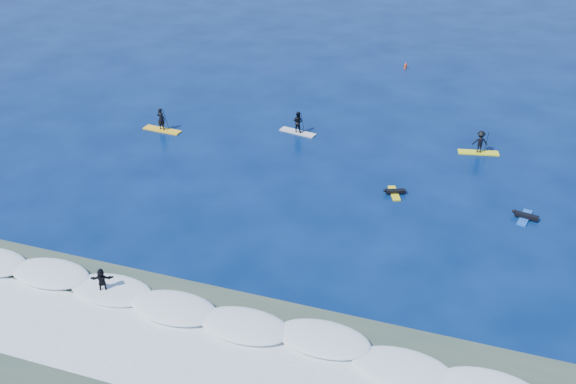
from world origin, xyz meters
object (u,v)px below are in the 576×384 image
(sup_paddler_left, at_px, (161,122))
(prone_paddler_far, at_px, (525,217))
(sup_paddler_right, at_px, (480,143))
(prone_paddler_near, at_px, (394,192))
(wave_surfer, at_px, (102,281))
(marker_buoy, at_px, (406,66))
(sup_paddler_center, at_px, (298,124))

(sup_paddler_left, distance_m, prone_paddler_far, 29.08)
(sup_paddler_right, distance_m, prone_paddler_near, 9.69)
(wave_surfer, xyz_separation_m, marker_buoy, (9.53, 41.50, -0.53))
(sup_paddler_left, height_order, sup_paddler_center, sup_paddler_left)
(sup_paddler_left, distance_m, sup_paddler_center, 11.24)
(prone_paddler_far, relative_size, marker_buoy, 3.23)
(sup_paddler_right, relative_size, marker_buoy, 4.63)
(sup_paddler_left, xyz_separation_m, sup_paddler_center, (10.80, 3.12, 0.08))
(prone_paddler_near, bearing_deg, wave_surfer, 118.64)
(prone_paddler_near, relative_size, prone_paddler_far, 0.91)
(prone_paddler_near, xyz_separation_m, prone_paddler_far, (8.57, -0.46, 0.01))
(prone_paddler_near, bearing_deg, sup_paddler_right, -52.96)
(marker_buoy, bearing_deg, sup_paddler_left, -127.52)
(wave_surfer, height_order, marker_buoy, wave_surfer)
(sup_paddler_left, distance_m, sup_paddler_right, 25.48)
(sup_paddler_left, relative_size, sup_paddler_right, 1.06)
(prone_paddler_near, bearing_deg, sup_paddler_center, 30.12)
(prone_paddler_far, height_order, marker_buoy, marker_buoy)
(wave_surfer, bearing_deg, sup_paddler_center, 57.58)
(prone_paddler_near, bearing_deg, sup_paddler_left, 56.55)
(sup_paddler_right, distance_m, prone_paddler_far, 9.42)
(sup_paddler_center, bearing_deg, wave_surfer, -88.09)
(sup_paddler_left, xyz_separation_m, prone_paddler_near, (20.12, -4.27, -0.58))
(sup_paddler_left, relative_size, prone_paddler_near, 1.66)
(wave_surfer, relative_size, marker_buoy, 3.06)
(sup_paddler_center, xyz_separation_m, wave_surfer, (-3.73, -23.01, 0.03))
(sup_paddler_right, xyz_separation_m, marker_buoy, (-8.57, 17.63, -0.54))
(marker_buoy, bearing_deg, sup_paddler_right, -64.07)
(prone_paddler_near, xyz_separation_m, wave_surfer, (-13.05, -15.62, 0.69))
(sup_paddler_left, distance_m, wave_surfer, 21.11)
(sup_paddler_right, relative_size, prone_paddler_near, 1.57)
(sup_paddler_left, xyz_separation_m, wave_surfer, (7.06, -19.89, 0.11))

